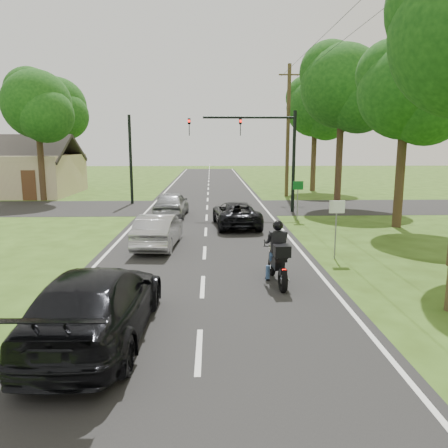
{
  "coord_description": "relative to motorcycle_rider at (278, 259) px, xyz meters",
  "views": [
    {
      "loc": [
        0.26,
        -12.13,
        4.09
      ],
      "look_at": [
        0.71,
        3.0,
        1.3
      ],
      "focal_mm": 35.0,
      "sensor_mm": 36.0,
      "label": 1
    }
  ],
  "objects": [
    {
      "name": "silver_sedan",
      "position": [
        -4.06,
        4.8,
        -0.08
      ],
      "size": [
        1.69,
        4.14,
        1.34
      ],
      "primitive_type": "imported",
      "rotation": [
        0.0,
        0.0,
        3.07
      ],
      "color": "#A4A5A9",
      "rests_on": "road"
    },
    {
      "name": "sign_white",
      "position": [
        2.49,
        2.78,
        0.84
      ],
      "size": [
        0.55,
        0.07,
        2.12
      ],
      "color": "slate",
      "rests_on": "ground"
    },
    {
      "name": "silver_suv",
      "position": [
        -4.21,
        12.22,
        -0.02
      ],
      "size": [
        1.88,
        4.32,
        1.45
      ],
      "primitive_type": "imported",
      "rotation": [
        0.0,
        0.0,
        3.1
      ],
      "color": "gray",
      "rests_on": "road"
    },
    {
      "name": "tree_row_d",
      "position": [
        6.89,
        16.55,
        6.67
      ],
      "size": [
        5.76,
        5.58,
        10.45
      ],
      "color": "#332316",
      "rests_on": "ground"
    },
    {
      "name": "utility_pole_far",
      "position": [
        3.99,
        21.8,
        4.33
      ],
      "size": [
        1.6,
        0.28,
        10.0
      ],
      "color": "brown",
      "rests_on": "ground"
    },
    {
      "name": "ground",
      "position": [
        -2.21,
        -0.2,
        -0.76
      ],
      "size": [
        140.0,
        140.0,
        0.0
      ],
      "primitive_type": "plane",
      "color": "#304914",
      "rests_on": "ground"
    },
    {
      "name": "tree_row_e",
      "position": [
        7.27,
        25.57,
        6.08
      ],
      "size": [
        5.28,
        5.12,
        9.61
      ],
      "color": "#332316",
      "rests_on": "ground"
    },
    {
      "name": "tree_left_near",
      "position": [
        -13.94,
        19.58,
        5.78
      ],
      "size": [
        5.12,
        4.96,
        9.22
      ],
      "color": "#332316",
      "rests_on": "ground"
    },
    {
      "name": "road",
      "position": [
        -2.21,
        9.8,
        -0.75
      ],
      "size": [
        8.0,
        100.0,
        0.01
      ],
      "primitive_type": "cube",
      "color": "black",
      "rests_on": "ground"
    },
    {
      "name": "house",
      "position": [
        -18.21,
        23.8,
        1.01
      ],
      "size": [
        10.2,
        8.0,
        4.84
      ],
      "color": "tan",
      "rests_on": "ground"
    },
    {
      "name": "dark_suv",
      "position": [
        -0.71,
        9.18,
        -0.12
      ],
      "size": [
        2.43,
        4.66,
        1.25
      ],
      "primitive_type": "imported",
      "rotation": [
        0.0,
        0.0,
        3.22
      ],
      "color": "black",
      "rests_on": "road"
    },
    {
      "name": "tree_row_c",
      "position": [
        7.54,
        8.6,
        5.48
      ],
      "size": [
        4.8,
        4.65,
        8.76
      ],
      "color": "#332316",
      "rests_on": "ground"
    },
    {
      "name": "cross_road",
      "position": [
        -2.21,
        15.8,
        -0.75
      ],
      "size": [
        60.0,
        7.0,
        0.01
      ],
      "primitive_type": "cube",
      "color": "black",
      "rests_on": "ground"
    },
    {
      "name": "tree_left_far",
      "position": [
        -15.91,
        29.55,
        6.38
      ],
      "size": [
        5.76,
        5.58,
        10.14
      ],
      "color": "#332316",
      "rests_on": "ground"
    },
    {
      "name": "sign_green",
      "position": [
        2.69,
        10.78,
        0.84
      ],
      "size": [
        0.55,
        0.07,
        2.12
      ],
      "color": "slate",
      "rests_on": "ground"
    },
    {
      "name": "dark_car_behind",
      "position": [
        -4.37,
        -3.55,
        0.03
      ],
      "size": [
        2.29,
        5.36,
        1.54
      ],
      "primitive_type": "imported",
      "rotation": [
        0.0,
        0.0,
        3.12
      ],
      "color": "black",
      "rests_on": "road"
    },
    {
      "name": "motorcycle_rider",
      "position": [
        0.0,
        0.0,
        0.0
      ],
      "size": [
        0.63,
        2.24,
        1.93
      ],
      "rotation": [
        0.0,
        0.0,
        0.06
      ],
      "color": "black",
      "rests_on": "ground"
    },
    {
      "name": "traffic_signal",
      "position": [
        1.13,
        13.79,
        3.38
      ],
      "size": [
        6.38,
        0.44,
        6.0
      ],
      "color": "black",
      "rests_on": "ground"
    },
    {
      "name": "signal_pole_far",
      "position": [
        -7.41,
        17.8,
        2.24
      ],
      "size": [
        0.2,
        0.2,
        6.0
      ],
      "primitive_type": "cylinder",
      "color": "black",
      "rests_on": "ground"
    }
  ]
}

